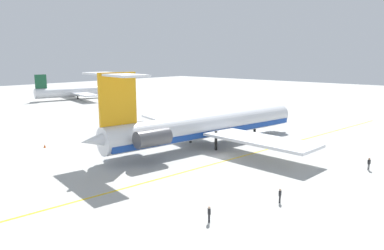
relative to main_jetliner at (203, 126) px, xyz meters
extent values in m
plane|color=#ADADA8|center=(-3.56, -6.72, -3.71)|extent=(353.81, 353.81, 0.00)
cylinder|color=silver|center=(1.29, -0.21, -0.06)|extent=(41.24, 10.91, 4.38)
cone|color=silver|center=(21.56, -3.50, -0.06)|extent=(5.18, 4.88, 4.21)
cone|color=silver|center=(-18.97, 3.08, 0.34)|extent=(6.90, 4.70, 3.72)
cube|color=#19429E|center=(1.29, -0.21, -1.04)|extent=(40.35, 10.85, 0.96)
cube|color=silver|center=(4.01, 10.81, -0.82)|extent=(11.40, 19.41, 0.44)
cube|color=silver|center=(0.38, -11.53, -0.82)|extent=(7.86, 18.61, 0.44)
cylinder|color=#515156|center=(-12.10, 5.54, 0.27)|extent=(5.81, 3.39, 2.54)
cube|color=silver|center=(-12.23, 4.78, 0.27)|extent=(3.47, 1.91, 0.53)
cylinder|color=#515156|center=(-13.23, -1.42, 0.27)|extent=(5.81, 3.39, 2.54)
cube|color=silver|center=(-13.11, -0.67, 0.27)|extent=(3.47, 1.91, 0.53)
cube|color=orange|center=(-16.27, 2.64, 6.01)|extent=(5.93, 1.38, 7.76)
cube|color=silver|center=(-16.16, 6.18, 9.58)|extent=(5.08, 6.96, 0.31)
cube|color=silver|center=(-17.28, -0.75, 9.58)|extent=(5.08, 6.96, 0.31)
cylinder|color=black|center=(13.68, -2.22, -2.05)|extent=(0.48, 0.48, 3.32)
cylinder|color=black|center=(0.50, 3.47, -2.05)|extent=(0.48, 0.48, 3.32)
cylinder|color=black|center=(-0.62, -3.45, -2.05)|extent=(0.48, 0.48, 3.32)
cylinder|color=silver|center=(24.34, 83.21, -0.88)|extent=(30.67, 9.95, 3.66)
cone|color=silver|center=(39.29, 80.02, -0.88)|extent=(3.65, 4.02, 3.47)
cube|color=silver|center=(26.17, 91.82, -1.25)|extent=(8.11, 14.76, 0.44)
cube|color=silver|center=(22.50, 74.59, -1.25)|extent=(8.11, 14.76, 0.44)
cube|color=#195133|center=(11.66, 85.91, 3.44)|extent=(3.98, 1.19, 4.99)
cylinder|color=black|center=(24.34, 83.21, -2.48)|extent=(0.44, 0.44, 2.46)
cylinder|color=black|center=(-22.68, -19.87, -3.31)|extent=(0.10, 0.10, 0.80)
cylinder|color=black|center=(-22.70, -20.01, -3.31)|extent=(0.10, 0.10, 0.80)
cylinder|color=#262628|center=(-22.69, -19.94, -2.60)|extent=(0.27, 0.27, 0.63)
sphere|color=#DBB28E|center=(-22.69, -19.94, -2.16)|extent=(0.25, 0.25, 0.25)
cylinder|color=#262628|center=(-22.66, -19.77, -2.56)|extent=(0.07, 0.07, 0.54)
cylinder|color=#262628|center=(-22.71, -20.12, -2.56)|extent=(0.07, 0.07, 0.54)
cylinder|color=black|center=(-13.91, -22.71, -3.32)|extent=(0.10, 0.10, 0.78)
cylinder|color=black|center=(-13.78, -22.74, -3.32)|extent=(0.10, 0.10, 0.78)
cylinder|color=#262628|center=(-13.84, -22.73, -2.62)|extent=(0.26, 0.26, 0.62)
sphere|color=#DBB28E|center=(-13.84, -22.73, -2.19)|extent=(0.24, 0.24, 0.24)
cylinder|color=#262628|center=(-14.01, -22.68, -2.59)|extent=(0.07, 0.07, 0.52)
cylinder|color=#262628|center=(-13.68, -22.77, -2.59)|extent=(0.07, 0.07, 0.52)
cylinder|color=black|center=(28.24, 12.12, -3.30)|extent=(0.10, 0.10, 0.81)
cylinder|color=black|center=(28.37, 12.06, -3.30)|extent=(0.10, 0.10, 0.81)
cylinder|color=#191E4C|center=(28.31, 12.09, -2.58)|extent=(0.27, 0.27, 0.64)
sphere|color=#DBB28E|center=(28.31, 12.09, -2.13)|extent=(0.25, 0.25, 0.25)
cylinder|color=#191E4C|center=(28.14, 12.16, -2.54)|extent=(0.07, 0.07, 0.55)
cylinder|color=#191E4C|center=(28.47, 12.02, -2.54)|extent=(0.07, 0.07, 0.55)
cylinder|color=black|center=(4.98, -26.39, -3.29)|extent=(0.10, 0.10, 0.85)
cylinder|color=black|center=(5.08, -26.50, -3.29)|extent=(0.10, 0.10, 0.85)
cylinder|color=#262628|center=(5.03, -26.44, -2.53)|extent=(0.28, 0.28, 0.67)
sphere|color=#8C6647|center=(5.03, -26.44, -2.06)|extent=(0.26, 0.26, 0.26)
cylinder|color=#262628|center=(4.90, -26.31, -2.49)|extent=(0.08, 0.08, 0.57)
cylinder|color=#262628|center=(5.16, -26.58, -2.49)|extent=(0.08, 0.08, 0.57)
cone|color=#EA590F|center=(-19.54, 20.10, -3.43)|extent=(0.40, 0.40, 0.55)
cube|color=gold|center=(1.29, -9.34, -3.70)|extent=(94.50, 11.69, 0.01)
camera|label=1|loc=(-47.75, -40.21, 12.03)|focal=33.43mm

